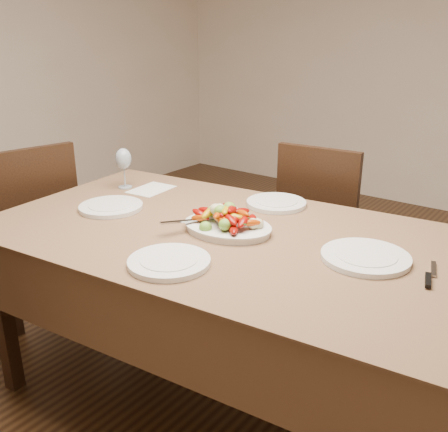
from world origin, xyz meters
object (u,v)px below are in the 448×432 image
chair_far (328,228)px  serving_platter (227,228)px  plate_left (111,207)px  chair_left (28,230)px  dining_table (224,318)px  plate_right (365,257)px  plate_near (169,262)px  wine_glass (124,167)px  plate_far (276,203)px

chair_far → serving_platter: bearing=87.1°
plate_left → chair_left: bearing=177.8°
dining_table → serving_platter: (0.01, 0.01, 0.39)m
plate_left → plate_right: 1.07m
chair_left → plate_near: size_ratio=3.54×
chair_far → wine_glass: wine_glass is taller
plate_left → wine_glass: (-0.19, 0.25, 0.09)m
serving_platter → plate_near: (0.02, -0.34, -0.00)m
plate_far → dining_table: bearing=-89.5°
chair_far → plate_far: size_ratio=3.68×
chair_left → plate_right: bearing=104.7°
plate_far → wine_glass: (-0.72, -0.22, 0.09)m
plate_near → plate_left: bearing=156.4°
chair_far → serving_platter: size_ratio=2.85×
plate_near → wine_glass: (-0.76, 0.50, 0.09)m
chair_far → plate_near: bearing=87.7°
plate_far → plate_near: same height
plate_right → plate_near: 0.65m
serving_platter → wine_glass: (-0.73, 0.16, 0.09)m
plate_left → serving_platter: bearing=9.8°
dining_table → plate_left: (-0.54, -0.09, 0.39)m
plate_left → plate_near: (0.57, -0.25, 0.00)m
chair_far → plate_near: chair_far is taller
dining_table → chair_left: 1.28m
chair_left → plate_far: chair_left is taller
chair_left → plate_right: chair_left is taller
plate_near → wine_glass: wine_glass is taller
dining_table → serving_platter: size_ratio=5.51×
dining_table → plate_far: 0.54m
chair_far → plate_left: bearing=58.6°
serving_platter → plate_near: size_ratio=1.24×
plate_left → plate_right: size_ratio=0.92×
serving_platter → plate_far: serving_platter is taller
serving_platter → plate_right: size_ratio=1.15×
chair_left → plate_right: size_ratio=3.26×
dining_table → chair_left: chair_left is taller
serving_platter → plate_left: 0.56m
serving_platter → dining_table: bearing=-143.4°
dining_table → plate_right: plate_right is taller
dining_table → serving_platter: serving_platter is taller
chair_left → plate_far: (1.27, 0.44, 0.29)m
dining_table → plate_far: size_ratio=7.13×
dining_table → plate_near: plate_near is taller
plate_right → plate_far: 0.61m
plate_right → chair_far: bearing=121.9°
dining_table → chair_far: bearing=90.5°
chair_far → wine_glass: (-0.71, -0.77, 0.39)m
dining_table → plate_near: 0.51m
chair_left → plate_near: 1.36m
plate_left → plate_far: (0.53, 0.47, 0.00)m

